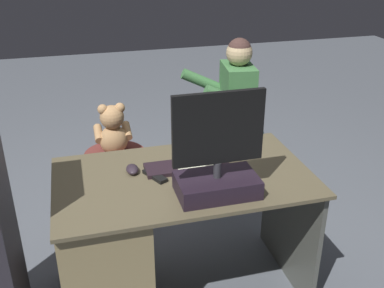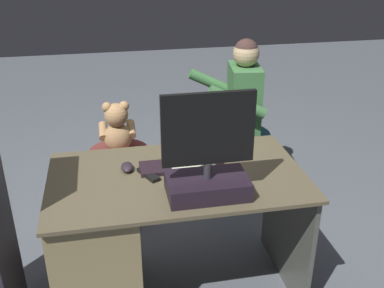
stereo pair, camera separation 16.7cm
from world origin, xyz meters
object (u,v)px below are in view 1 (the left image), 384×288
tv_remote (155,176)px  visitor_chair (235,155)px  computer_mouse (132,169)px  person (225,107)px  office_chair_teddy (117,179)px  keyboard (187,166)px  cup (222,144)px  teddy_bear (113,131)px  desk (121,243)px  monitor (217,166)px

tv_remote → visitor_chair: tv_remote is taller
computer_mouse → person: (-0.77, -0.84, -0.06)m
office_chair_teddy → visitor_chair: (-0.88, -0.12, 0.01)m
computer_mouse → office_chair_teddy: computer_mouse is taller
keyboard → office_chair_teddy: 0.94m
computer_mouse → visitor_chair: size_ratio=0.20×
cup → teddy_bear: 0.85m
visitor_chair → keyboard: bearing=56.1°
desk → tv_remote: size_ratio=8.29×
monitor → teddy_bear: (0.36, -1.04, -0.23)m
tv_remote → office_chair_teddy: bearing=-107.2°
desk → teddy_bear: bearing=-94.8°
desk → computer_mouse: computer_mouse is taller
desk → teddy_bear: (-0.07, -0.85, 0.25)m
office_chair_teddy → desk: bearing=85.2°
computer_mouse → office_chair_teddy: size_ratio=0.19×
keyboard → teddy_bear: (0.29, -0.77, -0.10)m
keyboard → visitor_chair: size_ratio=0.87×
office_chair_teddy → keyboard: bearing=111.1°
keyboard → cup: 0.25m
office_chair_teddy → teddy_bear: 0.36m
tv_remote → teddy_bear: bearing=-107.3°
keyboard → computer_mouse: size_ratio=4.38×
teddy_bear → person: person is taller
teddy_bear → person: size_ratio=0.30×
desk → teddy_bear: teddy_bear is taller
keyboard → tv_remote: 0.18m
desk → visitor_chair: (-0.96, -0.95, -0.10)m
tv_remote → person: size_ratio=0.13×
computer_mouse → monitor: bearing=139.5°
desk → office_chair_teddy: bearing=-94.8°
monitor → keyboard: (0.07, -0.27, -0.13)m
cup → person: bearing=-110.2°
monitor → tv_remote: bearing=-41.3°
computer_mouse → person: bearing=-132.4°
monitor → tv_remote: (0.24, -0.21, -0.13)m
cup → desk: bearing=17.5°
cup → keyboard: bearing=26.6°
cup → person: (-0.28, -0.75, -0.10)m
tv_remote → computer_mouse: bearing=-63.9°
monitor → visitor_chair: size_ratio=1.00×
teddy_bear → person: bearing=-173.4°
monitor → person: size_ratio=0.42×
person → teddy_bear: bearing=6.6°
tv_remote → person: 1.14m
monitor → cup: bearing=-111.9°
monitor → cup: size_ratio=4.60×
office_chair_teddy → person: 0.90m
keyboard → tv_remote: size_ratio=2.80×
teddy_bear → visitor_chair: size_ratio=0.71×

